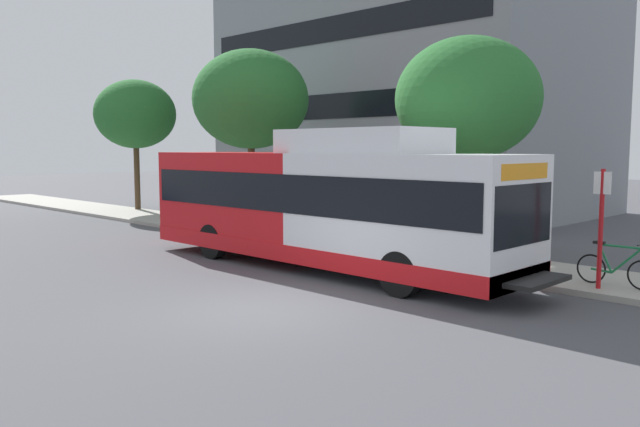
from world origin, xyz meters
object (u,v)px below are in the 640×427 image
(transit_bus, at_px, (321,204))
(bicycle_parked, at_px, (617,268))
(street_tree_near_stop, at_px, (468,99))
(street_tree_far_block, at_px, (135,114))
(bus_stop_sign_pole, at_px, (601,219))
(street_tree_mid_block, at_px, (251,100))

(transit_bus, relative_size, bicycle_parked, 6.96)
(bicycle_parked, bearing_deg, street_tree_near_stop, 73.54)
(street_tree_near_stop, xyz_separation_m, street_tree_far_block, (0.32, 18.98, 0.28))
(bicycle_parked, bearing_deg, bus_stop_sign_pole, 155.48)
(transit_bus, height_order, bus_stop_sign_pole, transit_bus)
(transit_bus, bearing_deg, street_tree_near_stop, -26.10)
(bicycle_parked, bearing_deg, street_tree_far_block, 85.86)
(street_tree_mid_block, height_order, street_tree_far_block, street_tree_mid_block)
(bicycle_parked, bearing_deg, street_tree_mid_block, 83.49)
(street_tree_far_block, bearing_deg, bicycle_parked, -94.14)
(transit_bus, distance_m, bicycle_parked, 7.21)
(transit_bus, bearing_deg, bicycle_parked, -69.31)
(bus_stop_sign_pole, distance_m, street_tree_near_stop, 5.69)
(street_tree_near_stop, height_order, street_tree_mid_block, street_tree_mid_block)
(street_tree_far_block, bearing_deg, street_tree_mid_block, -90.27)
(bicycle_parked, xyz_separation_m, street_tree_far_block, (1.72, 23.72, 4.26))
(bicycle_parked, height_order, street_tree_mid_block, street_tree_mid_block)
(bus_stop_sign_pole, xyz_separation_m, street_tree_far_block, (2.18, 23.51, 3.18))
(bus_stop_sign_pole, relative_size, street_tree_near_stop, 0.42)
(transit_bus, distance_m, bus_stop_sign_pole, 6.77)
(transit_bus, height_order, bicycle_parked, transit_bus)
(street_tree_mid_block, bearing_deg, transit_bus, -117.56)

